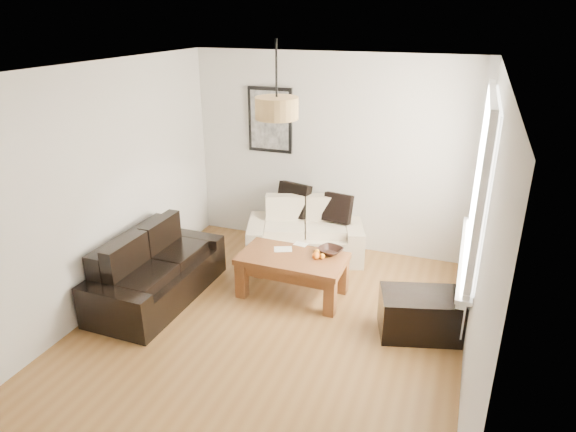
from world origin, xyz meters
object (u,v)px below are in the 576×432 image
(sofa_leather, at_px, (157,268))
(loveseat_cream, at_px, (305,230))
(coffee_table, at_px, (293,275))
(ottoman, at_px, (420,314))

(sofa_leather, bearing_deg, loveseat_cream, -37.38)
(coffee_table, bearing_deg, loveseat_cream, 100.32)
(sofa_leather, relative_size, coffee_table, 1.42)
(loveseat_cream, relative_size, sofa_leather, 0.88)
(sofa_leather, xyz_separation_m, coffee_table, (1.42, 0.58, -0.12))
(sofa_leather, distance_m, ottoman, 2.90)
(loveseat_cream, bearing_deg, ottoman, -56.53)
(loveseat_cream, distance_m, ottoman, 2.09)
(loveseat_cream, bearing_deg, coffee_table, -98.25)
(loveseat_cream, xyz_separation_m, sofa_leather, (-1.24, -1.58, -0.00))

